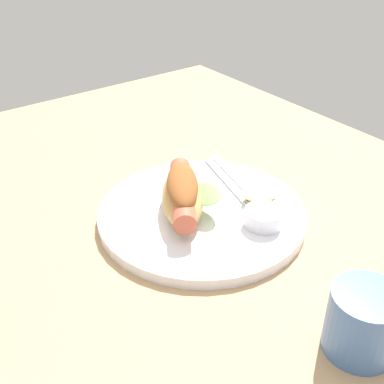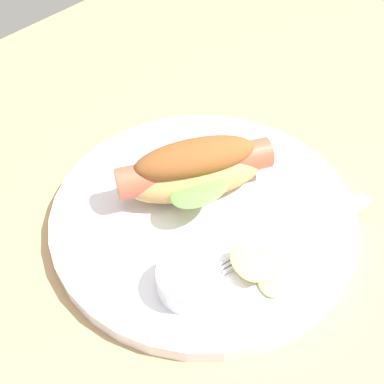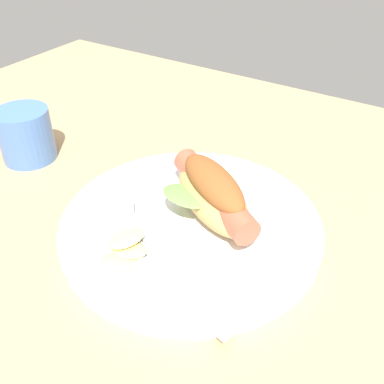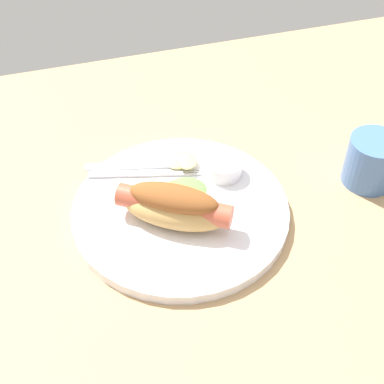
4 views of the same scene
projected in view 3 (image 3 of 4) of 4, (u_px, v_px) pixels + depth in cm
name	position (u px, v px, depth cm)	size (l,w,h in cm)	color
ground_plane	(179.00, 224.00, 54.29)	(120.00, 90.00, 1.80)	tan
plate	(191.00, 225.00, 51.47)	(30.16, 30.16, 1.60)	white
hot_dog	(212.00, 193.00, 50.18)	(15.08, 12.63, 6.01)	tan
sauce_ramekin	(110.00, 210.00, 50.52)	(5.33, 5.33, 2.42)	white
fork	(178.00, 273.00, 43.92)	(16.36, 5.40, 0.40)	silver
knife	(172.00, 290.00, 42.20)	(14.72, 1.40, 0.36)	silver
chips_pile	(127.00, 251.00, 45.80)	(5.91, 6.90, 1.72)	#DFCB75
drinking_cup	(28.00, 133.00, 63.18)	(7.59, 7.59, 7.54)	#4770B2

